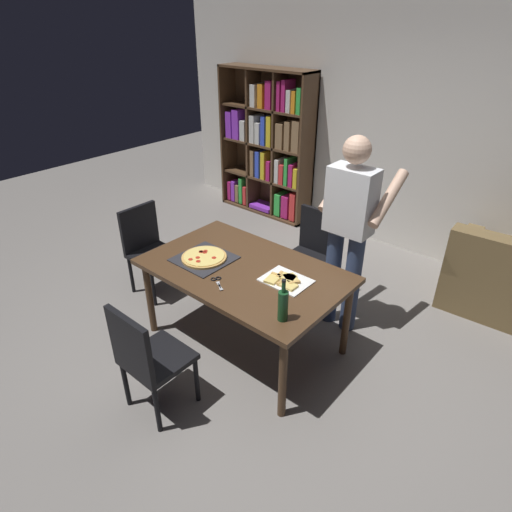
{
  "coord_description": "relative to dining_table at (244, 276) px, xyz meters",
  "views": [
    {
      "loc": [
        2.0,
        -2.19,
        2.54
      ],
      "look_at": [
        0.0,
        0.15,
        0.8
      ],
      "focal_mm": 30.22,
      "sensor_mm": 36.0,
      "label": 1
    }
  ],
  "objects": [
    {
      "name": "person_serving_pizza",
      "position": [
        0.48,
        0.78,
        0.32
      ],
      "size": [
        0.55,
        0.54,
        1.75
      ],
      "color": "#38476B",
      "rests_on": "ground_plane"
    },
    {
      "name": "pizza_slices_on_towel",
      "position": [
        0.37,
        0.06,
        0.08
      ],
      "size": [
        0.36,
        0.28,
        0.03
      ],
      "color": "white",
      "rests_on": "dining_table"
    },
    {
      "name": "chair_near_camera",
      "position": [
        -0.0,
        -1.0,
        -0.17
      ],
      "size": [
        0.42,
        0.42,
        0.9
      ],
      "color": "black",
      "rests_on": "ground_plane"
    },
    {
      "name": "kitchen_scissors",
      "position": [
        -0.02,
        -0.28,
        0.08
      ],
      "size": [
        0.19,
        0.14,
        0.01
      ],
      "color": "silver",
      "rests_on": "dining_table"
    },
    {
      "name": "chair_far_side",
      "position": [
        0.0,
        1.0,
        -0.17
      ],
      "size": [
        0.42,
        0.42,
        0.9
      ],
      "color": "black",
      "rests_on": "ground_plane"
    },
    {
      "name": "pepperoni_pizza_on_tray",
      "position": [
        -0.35,
        -0.11,
        0.09
      ],
      "size": [
        0.44,
        0.44,
        0.04
      ],
      "color": "#2D2D33",
      "rests_on": "dining_table"
    },
    {
      "name": "back_wall",
      "position": [
        0.0,
        2.6,
        0.72
      ],
      "size": [
        6.4,
        0.1,
        2.8
      ],
      "primitive_type": "cube",
      "color": "silver",
      "rests_on": "ground_plane"
    },
    {
      "name": "ground_plane",
      "position": [
        0.0,
        0.0,
        -0.68
      ],
      "size": [
        12.0,
        12.0,
        0.0
      ],
      "primitive_type": "plane",
      "color": "gray"
    },
    {
      "name": "dining_table",
      "position": [
        0.0,
        0.0,
        0.0
      ],
      "size": [
        1.64,
        1.02,
        0.75
      ],
      "color": "#4C331E",
      "rests_on": "ground_plane"
    },
    {
      "name": "chair_left_end",
      "position": [
        -1.3,
        0.0,
        -0.17
      ],
      "size": [
        0.42,
        0.42,
        0.9
      ],
      "color": "black",
      "rests_on": "ground_plane"
    },
    {
      "name": "wine_bottle",
      "position": [
        0.64,
        -0.32,
        0.19
      ],
      "size": [
        0.07,
        0.07,
        0.32
      ],
      "color": "#194723",
      "rests_on": "dining_table"
    },
    {
      "name": "bookshelf",
      "position": [
        -1.67,
        2.37,
        0.27
      ],
      "size": [
        1.4,
        0.35,
        1.95
      ],
      "color": "#513823",
      "rests_on": "ground_plane"
    }
  ]
}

